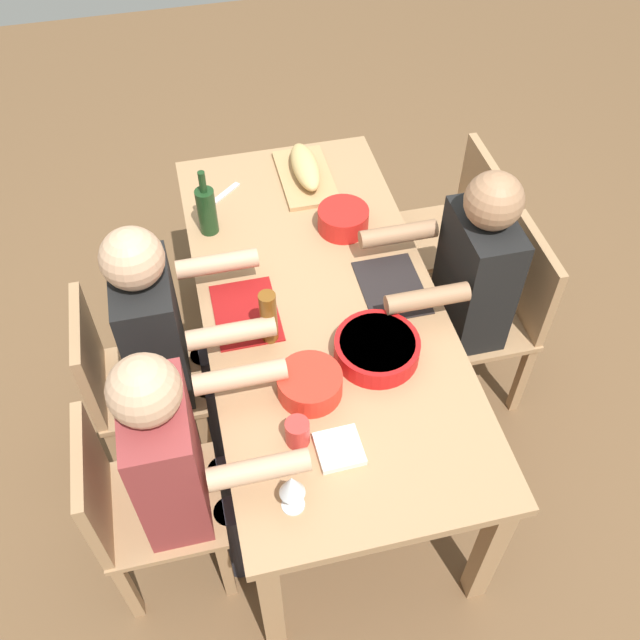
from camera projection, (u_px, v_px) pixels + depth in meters
ground_plane at (320, 411)px, 3.20m from camera, size 8.00×8.00×0.00m
dining_table at (320, 315)px, 2.70m from camera, size 1.91×0.87×0.74m
chair_near_center at (499, 311)px, 2.94m from camera, size 0.40×0.40×0.85m
diner_near_center at (465, 282)px, 2.75m from camera, size 0.41×0.53×1.20m
chair_near_right at (454, 228)px, 3.28m from camera, size 0.40×0.40×0.85m
chair_far_left at (136, 504)px, 2.38m from camera, size 0.40×0.40×0.85m
diner_far_left at (181, 461)px, 2.25m from camera, size 0.41×0.53×1.20m
chair_far_center at (126, 380)px, 2.72m from camera, size 0.40×0.40×0.85m
diner_far_center at (166, 335)px, 2.58m from camera, size 0.41×0.53×1.20m
serving_bowl_fruit at (343, 218)px, 2.85m from camera, size 0.20×0.20×0.09m
serving_bowl_salad at (377, 348)px, 2.43m from camera, size 0.29×0.29×0.08m
serving_bowl_greens at (310, 383)px, 2.33m from camera, size 0.22×0.22×0.09m
cutting_board at (306, 177)px, 3.09m from camera, size 0.40×0.22×0.02m
bread_loaf at (305, 167)px, 3.05m from camera, size 0.32×0.11×0.09m
wine_bottle at (207, 210)px, 2.80m from camera, size 0.08×0.08×0.29m
beer_bottle at (269, 317)px, 2.43m from camera, size 0.06×0.06×0.22m
wine_glass at (292, 487)px, 2.01m from camera, size 0.08×0.08×0.17m
placemat_near_center at (392, 287)px, 2.67m from camera, size 0.32×0.23×0.01m
cup_far_left at (297, 432)px, 2.21m from camera, size 0.08×0.08×0.10m
placemat_far_center at (246, 313)px, 2.59m from camera, size 0.32×0.23×0.01m
carving_knife at (220, 197)px, 3.01m from camera, size 0.17×0.19×0.01m
napkin_stack at (339, 449)px, 2.21m from camera, size 0.14×0.14×0.02m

